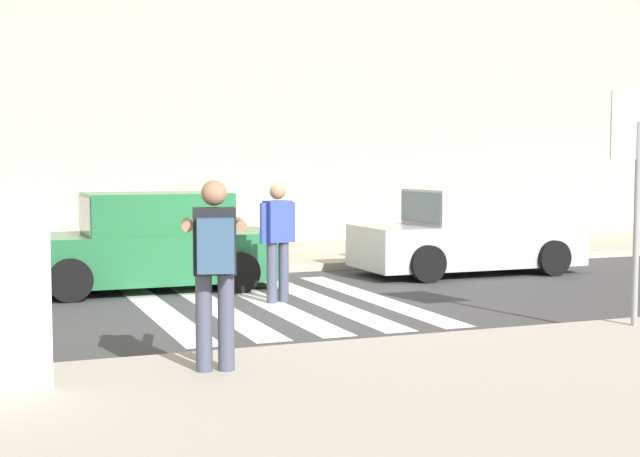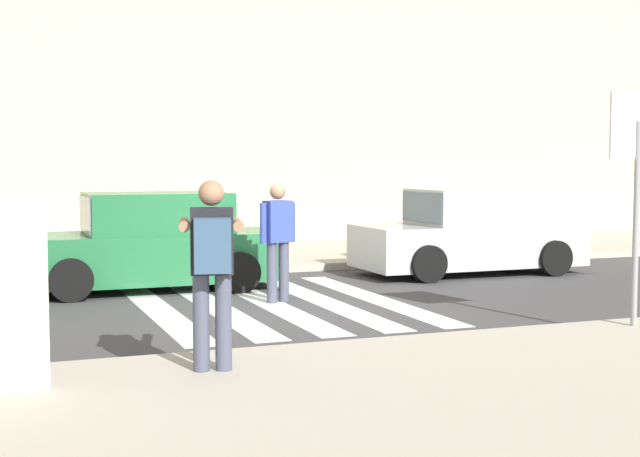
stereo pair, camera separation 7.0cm
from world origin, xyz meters
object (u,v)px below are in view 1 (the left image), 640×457
pedestrian_crossing (278,236)px  photographer_with_backpack (215,258)px  stop_sign (637,156)px  parked_car_green (150,244)px  parked_car_silver (469,234)px

pedestrian_crossing → photographer_with_backpack: bearing=-115.2°
photographer_with_backpack → pedestrian_crossing: (2.08, 4.42, -0.19)m
stop_sign → pedestrian_crossing: bearing=127.5°
stop_sign → photographer_with_backpack: (-5.10, -0.47, -0.93)m
photographer_with_backpack → parked_car_green: 6.44m
stop_sign → parked_car_green: 7.57m
parked_car_green → parked_car_silver: (5.84, -0.00, 0.00)m
stop_sign → photographer_with_backpack: size_ratio=1.56×
photographer_with_backpack → pedestrian_crossing: 4.88m
stop_sign → parked_car_green: stop_sign is taller
photographer_with_backpack → parked_car_silver: bearing=44.9°
pedestrian_crossing → parked_car_silver: 4.79m
photographer_with_backpack → parked_car_silver: size_ratio=0.42×
pedestrian_crossing → parked_car_green: (-1.48, 1.98, -0.25)m
parked_car_green → parked_car_silver: size_ratio=1.00×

